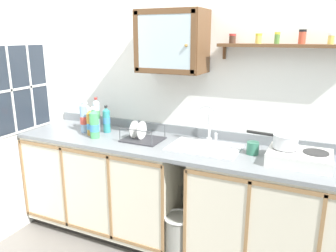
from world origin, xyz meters
TOP-DOWN VIEW (x-y plane):
  - back_wall at (0.00, 0.64)m, footprint 3.67×0.07m
  - lower_cabinet_run at (-0.78, 0.31)m, footprint 1.49×0.63m
  - lower_cabinet_run_right at (0.83, 0.31)m, footprint 1.41×0.63m
  - countertop at (0.00, 0.31)m, footprint 3.03×0.65m
  - backsplash at (0.00, 0.61)m, footprint 3.03×0.02m
  - sink at (0.16, 0.35)m, footprint 0.56×0.43m
  - hot_plate_stove at (0.87, 0.29)m, footprint 0.43×0.33m
  - saucepan at (0.76, 0.32)m, footprint 0.37×0.18m
  - bottle_juice_amber_0 at (-0.89, 0.25)m, footprint 0.07×0.07m
  - bottle_detergent_teal_1 at (-0.81, 0.38)m, footprint 0.07×0.07m
  - bottle_water_blue_2 at (-1.00, 0.30)m, footprint 0.07×0.07m
  - bottle_water_clear_3 at (-0.92, 0.38)m, footprint 0.06×0.06m
  - bottle_soda_green_4 at (-0.81, 0.19)m, footprint 0.08×0.08m
  - bottle_opaque_white_5 at (-1.04, 0.39)m, footprint 0.08×0.08m
  - dish_rack at (-0.40, 0.31)m, footprint 0.33×0.27m
  - mug at (0.53, 0.36)m, footprint 0.09×0.13m
  - wall_cabinet at (-0.18, 0.46)m, footprint 0.54×0.35m
  - spice_shelf at (0.72, 0.55)m, footprint 1.09×0.14m
  - window at (-1.53, 0.09)m, footprint 0.03×0.66m
  - trash_bin at (0.04, 0.09)m, footprint 0.25×0.25m

SIDE VIEW (x-z plane):
  - trash_bin at x=0.04m, z-range 0.01..0.44m
  - lower_cabinet_run at x=-0.78m, z-range 0.00..0.91m
  - lower_cabinet_run_right at x=0.83m, z-range 0.00..0.91m
  - countertop at x=0.00m, z-range 0.91..0.94m
  - sink at x=0.16m, z-range 0.70..1.15m
  - dish_rack at x=-0.40m, z-range 0.88..1.05m
  - backsplash at x=0.00m, z-range 0.94..1.02m
  - hot_plate_stove at x=0.87m, z-range 0.93..1.03m
  - mug at x=0.53m, z-range 0.94..1.03m
  - bottle_juice_amber_0 at x=-0.89m, z-range 0.92..1.17m
  - bottle_opaque_white_5 at x=-1.04m, z-range 0.92..1.19m
  - bottle_detergent_teal_1 at x=-0.81m, z-range 0.93..1.18m
  - bottle_soda_green_4 at x=-0.81m, z-range 0.92..1.20m
  - bottle_water_blue_2 at x=-1.00m, z-range 0.92..1.22m
  - saucepan at x=0.76m, z-range 1.03..1.13m
  - bottle_water_clear_3 at x=-0.92m, z-range 0.93..1.25m
  - back_wall at x=0.00m, z-range 0.01..2.53m
  - window at x=-1.53m, z-range 0.94..1.74m
  - spice_shelf at x=0.72m, z-range 1.63..1.86m
  - wall_cabinet at x=-0.18m, z-range 1.51..2.01m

